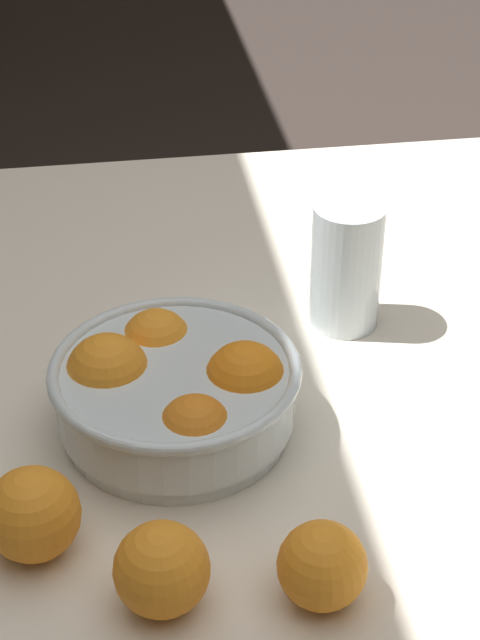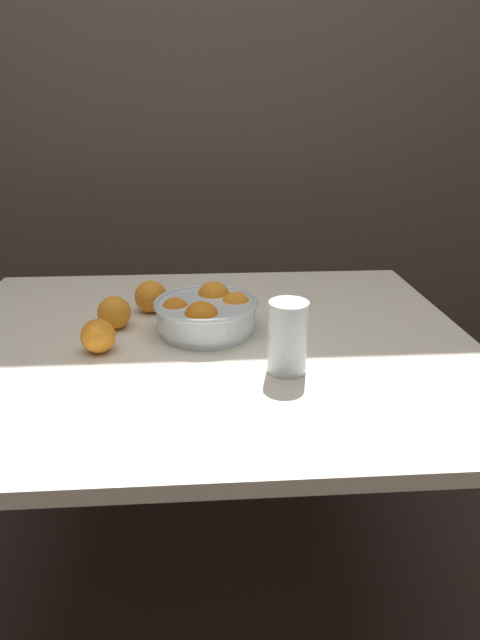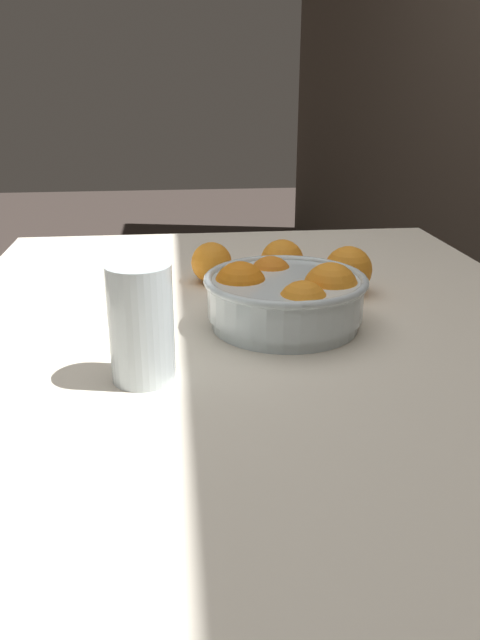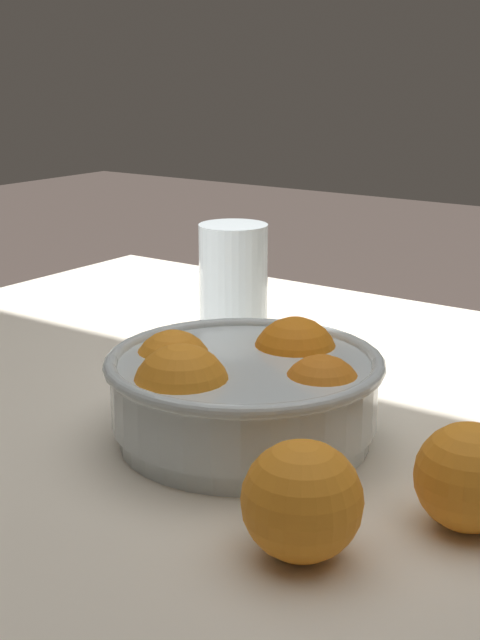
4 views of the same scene
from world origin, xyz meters
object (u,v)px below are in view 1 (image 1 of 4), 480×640
Objects in this scene: orange_loose_front at (162,569)px; orange_loose_aside at (33,514)px; fruit_bowl at (175,390)px; juice_glass at (346,273)px; orange_loose_near_bowl at (322,566)px.

orange_loose_front is 0.95× the size of orange_loose_aside.
juice_glass is at bearing -52.31° from fruit_bowl.
juice_glass reaches higher than orange_loose_aside.
fruit_bowl is at bearing 22.17° from orange_loose_near_bowl.
orange_loose_near_bowl is 0.24m from orange_loose_aside.
fruit_bowl reaches higher than orange_loose_aside.
orange_loose_near_bowl is at bearing -157.83° from fruit_bowl.
orange_loose_near_bowl is (-0.23, -0.09, -0.01)m from fruit_bowl.
fruit_bowl is 0.22m from orange_loose_front.
juice_glass reaches higher than fruit_bowl.
orange_loose_aside reaches higher than orange_loose_near_bowl.
juice_glass is at bearing -48.44° from orange_loose_aside.
juice_glass is at bearing -32.23° from orange_loose_front.
fruit_bowl is at bearing -43.36° from orange_loose_aside.
orange_loose_front is (-0.37, 0.23, -0.02)m from juice_glass.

